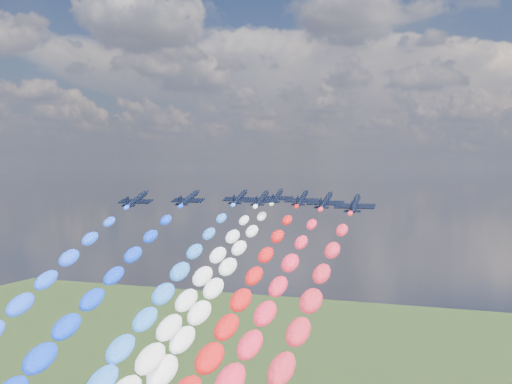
% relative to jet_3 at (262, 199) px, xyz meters
% --- Properties ---
extents(jet_0, '(9.57, 12.84, 6.77)m').
position_rel_jet_3_xyz_m(jet_0, '(-29.14, -16.06, 0.00)').
color(jet_0, black).
extents(jet_1, '(10.09, 13.21, 6.77)m').
position_rel_jet_3_xyz_m(jet_1, '(-18.74, -6.30, 0.00)').
color(jet_1, black).
extents(trail_1, '(6.01, 109.90, 56.70)m').
position_rel_jet_3_xyz_m(trail_1, '(-18.74, -63.20, -27.13)').
color(trail_1, '#0C37DC').
extents(jet_2, '(9.50, 12.79, 6.77)m').
position_rel_jet_3_xyz_m(jet_2, '(-8.09, 4.22, 0.00)').
color(jet_2, black).
extents(trail_2, '(6.01, 109.90, 56.70)m').
position_rel_jet_3_xyz_m(trail_2, '(-8.09, -52.68, -27.13)').
color(trail_2, blue).
extents(jet_3, '(9.74, 12.96, 6.77)m').
position_rel_jet_3_xyz_m(jet_3, '(0.00, 0.00, 0.00)').
color(jet_3, black).
extents(trail_3, '(6.01, 109.90, 56.70)m').
position_rel_jet_3_xyz_m(trail_3, '(0.00, -56.90, -27.13)').
color(trail_3, white).
extents(jet_4, '(9.95, 13.11, 6.77)m').
position_rel_jet_3_xyz_m(jet_4, '(-0.45, 14.27, 0.00)').
color(jet_4, black).
extents(trail_4, '(6.01, 109.90, 56.70)m').
position_rel_jet_3_xyz_m(trail_4, '(-0.45, -42.63, -27.13)').
color(trail_4, white).
extents(jet_5, '(9.61, 12.87, 6.77)m').
position_rel_jet_3_xyz_m(jet_5, '(10.02, 4.22, 0.00)').
color(jet_5, black).
extents(trail_5, '(6.01, 109.90, 56.70)m').
position_rel_jet_3_xyz_m(trail_5, '(10.02, -52.68, -27.13)').
color(trail_5, red).
extents(jet_6, '(9.50, 12.78, 6.77)m').
position_rel_jet_3_xyz_m(jet_6, '(19.22, -5.90, 0.00)').
color(jet_6, black).
extents(trail_6, '(6.01, 109.90, 56.70)m').
position_rel_jet_3_xyz_m(trail_6, '(19.22, -62.80, -27.13)').
color(trail_6, red).
extents(jet_7, '(9.92, 13.09, 6.77)m').
position_rel_jet_3_xyz_m(jet_7, '(29.04, -17.24, 0.00)').
color(jet_7, black).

